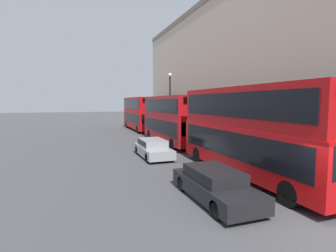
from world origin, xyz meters
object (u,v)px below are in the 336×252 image
at_px(bus_second_in_queue, 171,118).
at_px(car_dark_sedan, 214,183).
at_px(bus_third_in_queue, 140,112).
at_px(bus_leading, 251,128).
at_px(pedestrian, 180,130).
at_px(car_hatchback, 153,148).

relative_size(bus_second_in_queue, car_dark_sedan, 2.18).
height_order(bus_second_in_queue, bus_third_in_queue, bus_third_in_queue).
xyz_separation_m(bus_leading, bus_second_in_queue, (0.00, 11.72, -0.12)).
xyz_separation_m(bus_third_in_queue, car_dark_sedan, (-3.40, -26.39, -1.79)).
height_order(car_dark_sedan, pedestrian, pedestrian).
distance_m(car_dark_sedan, pedestrian, 17.71).
relative_size(bus_leading, pedestrian, 5.89).
xyz_separation_m(bus_leading, bus_third_in_queue, (0.00, 24.14, -0.08)).
relative_size(bus_second_in_queue, car_hatchback, 2.27).
xyz_separation_m(bus_leading, car_dark_sedan, (-3.40, -2.25, -1.87)).
relative_size(bus_leading, bus_second_in_queue, 1.08).
bearing_deg(bus_leading, car_hatchback, 118.22).
xyz_separation_m(car_dark_sedan, pedestrian, (5.42, 16.86, 0.17)).
xyz_separation_m(car_dark_sedan, car_hatchback, (0.00, 8.59, -0.00)).
bearing_deg(bus_leading, pedestrian, 82.11).
xyz_separation_m(bus_second_in_queue, pedestrian, (2.02, 2.89, -1.58)).
relative_size(car_hatchback, pedestrian, 2.41).
bearing_deg(bus_leading, bus_second_in_queue, 90.00).
bearing_deg(bus_leading, car_dark_sedan, -146.45).
xyz_separation_m(bus_second_in_queue, car_dark_sedan, (-3.40, -13.98, -1.75)).
height_order(bus_leading, car_hatchback, bus_leading).
height_order(bus_leading, car_dark_sedan, bus_leading).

